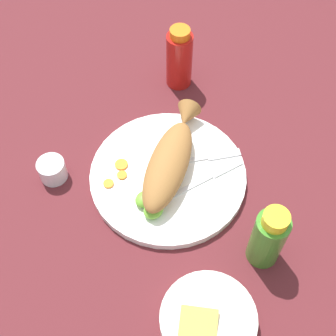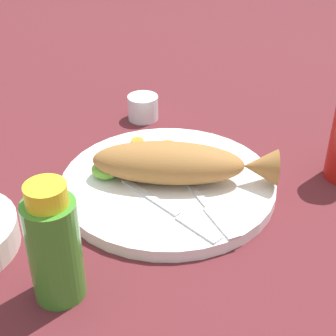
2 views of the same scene
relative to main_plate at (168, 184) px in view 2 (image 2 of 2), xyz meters
The scene contains 12 objects.
ground_plane 0.01m from the main_plate, ahead, with size 4.00×4.00×0.00m, color #561E23.
main_plate is the anchor object (origin of this frame).
fried_fish 0.04m from the main_plate, 155.31° to the right, with size 0.27×0.17×0.06m.
fork_near 0.08m from the main_plate, 158.83° to the left, with size 0.16×0.12×0.00m.
fork_far 0.08m from the main_plate, 125.58° to the left, with size 0.18×0.07×0.00m.
carrot_slice_near 0.10m from the main_plate, 60.05° to the right, with size 0.03×0.03×0.00m, color orange.
carrot_slice_mid 0.09m from the main_plate, 44.83° to the right, with size 0.02×0.02×0.00m, color orange.
carrot_slice_far 0.12m from the main_plate, 35.98° to the right, with size 0.02×0.02×0.00m, color orange.
lime_wedge_main 0.08m from the main_plate, ahead, with size 0.04×0.03×0.02m, color #6BB233.
lime_wedge_side 0.10m from the main_plate, 24.95° to the left, with size 0.04×0.04×0.02m, color #6BB233.
hot_sauce_bottle_green 0.25m from the main_plate, 88.24° to the left, with size 0.06×0.06×0.15m.
salt_cup 0.24m from the main_plate, 49.38° to the right, with size 0.06×0.06×0.05m.
Camera 2 is at (-0.31, 0.55, 0.45)m, focal length 55.00 mm.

